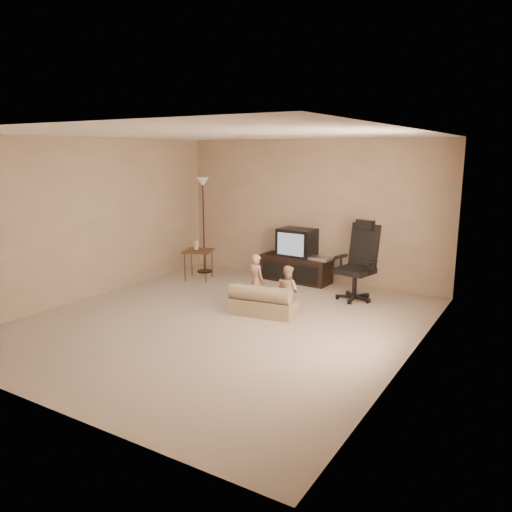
% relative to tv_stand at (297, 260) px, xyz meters
% --- Properties ---
extents(floor, '(5.50, 5.50, 0.00)m').
position_rel_tv_stand_xyz_m(floor, '(0.12, -2.49, -0.39)').
color(floor, '#BEAB97').
rests_on(floor, ground).
extents(room_shell, '(5.50, 5.50, 5.50)m').
position_rel_tv_stand_xyz_m(room_shell, '(0.12, -2.49, 1.12)').
color(room_shell, white).
rests_on(room_shell, floor).
extents(tv_stand, '(1.34, 0.56, 0.95)m').
position_rel_tv_stand_xyz_m(tv_stand, '(0.00, 0.00, 0.00)').
color(tv_stand, black).
rests_on(tv_stand, floor).
extents(office_chair, '(0.68, 0.71, 1.24)m').
position_rel_tv_stand_xyz_m(office_chair, '(1.32, -0.51, 0.05)').
color(office_chair, black).
rests_on(office_chair, floor).
extents(side_table, '(0.63, 0.63, 0.73)m').
position_rel_tv_stand_xyz_m(side_table, '(-1.59, -0.80, 0.13)').
color(side_table, brown).
rests_on(side_table, floor).
extents(floor_lamp, '(0.28, 0.28, 1.81)m').
position_rel_tv_stand_xyz_m(floor_lamp, '(-1.83, -0.30, 0.93)').
color(floor_lamp, black).
rests_on(floor_lamp, floor).
extents(child_sofa, '(0.98, 0.65, 0.45)m').
position_rel_tv_stand_xyz_m(child_sofa, '(0.44, -1.94, -0.21)').
color(child_sofa, tan).
rests_on(child_sofa, floor).
extents(toddler_left, '(0.35, 0.30, 0.82)m').
position_rel_tv_stand_xyz_m(toddler_left, '(0.20, -1.72, 0.02)').
color(toddler_left, '#D79F86').
rests_on(toddler_left, floor).
extents(toddler_right, '(0.39, 0.28, 0.72)m').
position_rel_tv_stand_xyz_m(toddler_right, '(0.74, -1.75, -0.04)').
color(toddler_right, '#D79F86').
rests_on(toddler_right, floor).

